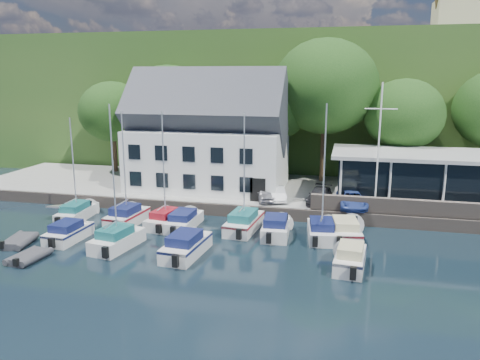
{
  "coord_description": "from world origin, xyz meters",
  "views": [
    {
      "loc": [
        5.69,
        -24.64,
        11.37
      ],
      "look_at": [
        -2.2,
        9.0,
        3.58
      ],
      "focal_mm": 35.0,
      "sensor_mm": 36.0,
      "label": 1
    }
  ],
  "objects": [
    {
      "name": "car_white",
      "position": [
        0.0,
        13.36,
        1.57
      ],
      "size": [
        2.14,
        3.68,
        1.15
      ],
      "primitive_type": "imported",
      "rotation": [
        0.0,
        0.0,
        0.28
      ],
      "color": "white",
      "rests_on": "quay"
    },
    {
      "name": "field_patch",
      "position": [
        8.0,
        70.0,
        16.15
      ],
      "size": [
        50.0,
        30.0,
        0.3
      ],
      "primitive_type": "cube",
      "color": "#596532",
      "rests_on": "hillside"
    },
    {
      "name": "boat_r1_1",
      "position": [
        -10.84,
        7.27,
        4.69
      ],
      "size": [
        2.56,
        5.99,
        9.39
      ],
      "primitive_type": null,
      "rotation": [
        0.0,
        0.0,
        -0.09
      ],
      "color": "silver",
      "rests_on": "ground"
    },
    {
      "name": "tree_4",
      "position": [
        10.54,
        21.21,
        6.04
      ],
      "size": [
        7.37,
        7.37,
        10.08
      ],
      "primitive_type": null,
      "color": "#133710",
      "rests_on": "quay"
    },
    {
      "name": "tree_3",
      "position": [
        3.23,
        21.72,
        7.92
      ],
      "size": [
        10.12,
        10.12,
        13.83
      ],
      "primitive_type": null,
      "color": "#133710",
      "rests_on": "quay"
    },
    {
      "name": "tree_0",
      "position": [
        -19.16,
        21.32,
        5.87
      ],
      "size": [
        7.12,
        7.12,
        9.74
      ],
      "primitive_type": null,
      "color": "#133710",
      "rests_on": "quay"
    },
    {
      "name": "farmhouse",
      "position": [
        22.0,
        52.0,
        20.1
      ],
      "size": [
        10.4,
        7.0,
        8.2
      ],
      "primitive_type": null,
      "color": "beige",
      "rests_on": "hillside"
    },
    {
      "name": "boat_r1_3",
      "position": [
        -6.22,
        7.48,
        0.67
      ],
      "size": [
        2.0,
        6.18,
        1.34
      ],
      "primitive_type": null,
      "rotation": [
        0.0,
        0.0,
        -0.01
      ],
      "color": "silver",
      "rests_on": "ground"
    },
    {
      "name": "boat_r1_5",
      "position": [
        0.88,
        7.17,
        0.77
      ],
      "size": [
        2.39,
        5.76,
        1.54
      ],
      "primitive_type": null,
      "rotation": [
        0.0,
        0.0,
        0.07
      ],
      "color": "silver",
      "rests_on": "ground"
    },
    {
      "name": "boat_r1_2",
      "position": [
        -7.72,
        7.48,
        4.13
      ],
      "size": [
        2.6,
        5.91,
        8.27
      ],
      "primitive_type": null,
      "rotation": [
        0.0,
        0.0,
        -0.15
      ],
      "color": "silver",
      "rests_on": "ground"
    },
    {
      "name": "boat_r2_4",
      "position": [
        6.12,
        2.47,
        0.78
      ],
      "size": [
        2.29,
        5.6,
        1.55
      ],
      "primitive_type": null,
      "rotation": [
        0.0,
        0.0,
        -0.08
      ],
      "color": "silver",
      "rests_on": "ground"
    },
    {
      "name": "tree_2",
      "position": [
        -2.18,
        21.26,
        6.59
      ],
      "size": [
        8.18,
        8.18,
        11.18
      ],
      "primitive_type": null,
      "color": "#133710",
      "rests_on": "quay"
    },
    {
      "name": "club_pavilion",
      "position": [
        11.0,
        16.0,
        3.05
      ],
      "size": [
        13.2,
        7.2,
        4.1
      ],
      "primitive_type": null,
      "color": "black",
      "rests_on": "quay"
    },
    {
      "name": "hillside",
      "position": [
        0.0,
        62.0,
        8.0
      ],
      "size": [
        160.0,
        75.0,
        16.0
      ],
      "primitive_type": "cube",
      "color": "#2A541F",
      "rests_on": "ground"
    },
    {
      "name": "boat_r2_2",
      "position": [
        -4.16,
        2.2,
        0.79
      ],
      "size": [
        2.61,
        6.56,
        1.58
      ],
      "primitive_type": null,
      "rotation": [
        0.0,
        0.0,
        -0.08
      ],
      "color": "silver",
      "rests_on": "ground"
    },
    {
      "name": "gangway",
      "position": [
        -16.5,
        9.0,
        0.0
      ],
      "size": [
        1.2,
        6.0,
        1.4
      ],
      "primitive_type": null,
      "color": "silver",
      "rests_on": "ground"
    },
    {
      "name": "ground",
      "position": [
        0.0,
        0.0,
        0.0
      ],
      "size": [
        180.0,
        180.0,
        0.0
      ],
      "primitive_type": "plane",
      "color": "black",
      "rests_on": "ground"
    },
    {
      "name": "car_blue",
      "position": [
        6.16,
        12.53,
        1.69
      ],
      "size": [
        2.11,
        4.19,
        1.37
      ],
      "primitive_type": "imported",
      "rotation": [
        0.0,
        0.0,
        0.13
      ],
      "color": "#2F4692",
      "rests_on": "quay"
    },
    {
      "name": "boat_r2_1",
      "position": [
        -9.1,
        2.35,
        4.65
      ],
      "size": [
        2.96,
        6.18,
        9.3
      ],
      "primitive_type": null,
      "rotation": [
        0.0,
        0.0,
        -0.16
      ],
      "color": "silver",
      "rests_on": "ground"
    },
    {
      "name": "boat_r2_0",
      "position": [
        -13.15,
        2.95,
        0.7
      ],
      "size": [
        2.16,
        5.47,
        1.4
      ],
      "primitive_type": null,
      "rotation": [
        0.0,
        0.0,
        -0.04
      ],
      "color": "silver",
      "rests_on": "ground"
    },
    {
      "name": "quay",
      "position": [
        0.0,
        17.5,
        0.5
      ],
      "size": [
        60.0,
        13.0,
        1.0
      ],
      "primitive_type": "cube",
      "color": "gray",
      "rests_on": "ground"
    },
    {
      "name": "dinghy_0",
      "position": [
        -15.96,
        1.4,
        0.34
      ],
      "size": [
        2.31,
        3.24,
        0.69
      ],
      "primitive_type": null,
      "rotation": [
        0.0,
        0.0,
        0.2
      ],
      "color": "#353539",
      "rests_on": "ground"
    },
    {
      "name": "boat_r1_6",
      "position": [
        4.14,
        7.33,
        4.43
      ],
      "size": [
        2.79,
        5.96,
        8.87
      ],
      "primitive_type": null,
      "rotation": [
        0.0,
        0.0,
        0.13
      ],
      "color": "silver",
      "rests_on": "ground"
    },
    {
      "name": "boat_r1_0",
      "position": [
        -15.4,
        7.6,
        4.18
      ],
      "size": [
        2.23,
        6.4,
        8.35
      ],
      "primitive_type": null,
      "rotation": [
        0.0,
        0.0,
        0.06
      ],
      "color": "silver",
      "rests_on": "ground"
    },
    {
      "name": "car_dgrey",
      "position": [
        3.54,
        13.39,
        1.6
      ],
      "size": [
        2.14,
        4.29,
        1.2
      ],
      "primitive_type": "imported",
      "rotation": [
        0.0,
        0.0,
        -0.11
      ],
      "color": "#28292D",
      "rests_on": "quay"
    },
    {
      "name": "flagpole",
      "position": [
        7.92,
        12.12,
        5.93
      ],
      "size": [
        2.36,
        0.2,
        9.85
      ],
      "primitive_type": null,
      "color": "white",
      "rests_on": "quay"
    },
    {
      "name": "seawall",
      "position": [
        12.0,
        11.4,
        1.6
      ],
      "size": [
        18.0,
        0.5,
        1.2
      ],
      "primitive_type": "cube",
      "color": "#63574F",
      "rests_on": "quay"
    },
    {
      "name": "tree_1",
      "position": [
        -12.76,
        21.4,
        6.7
      ],
      "size": [
        8.35,
        8.35,
        11.41
      ],
      "primitive_type": null,
      "color": "#133710",
      "rests_on": "quay"
    },
    {
      "name": "dinghy_1",
      "position": [
        -13.48,
        -0.92,
        0.32
      ],
      "size": [
        1.9,
        2.9,
        0.64
      ],
      "primitive_type": null,
      "rotation": [
        0.0,
        0.0,
        -0.09
      ],
      "color": "#353539",
      "rests_on": "ground"
    },
    {
      "name": "quay_face",
      "position": [
        0.0,
        11.0,
        0.5
      ],
      "size": [
        60.0,
        0.3,
        1.0
      ],
      "primitive_type": "cube",
      "color": "#63574F",
      "rests_on": "ground"
    },
    {
      "name": "car_silver",
      "position": [
        -0.96,
        13.01,
        1.61
      ],
      "size": [
        2.58,
        3.89,
        1.23
      ],
      "primitive_type": "imported",
      "rotation": [
        0.0,
        0.0,
        0.34
      ],
      "color": "#ADACB1",
      "rests_on": "quay"
    },
    {
      "name": "boat_r1_4",
      "position": [
        -1.63,
        7.91,
        4.69
      ],
      "size": [
        2.62,
        6.94,
        9.39
      ],
      "primitive_type": null,
      "rotation": [
        0.0,
        0.0,
        -0.08
      ],
      "color": "silver",
      "rests_on": "ground"
    },
    {
      "name": "harbor_building",
      "position": [
        -7.0,
        16.5,
        5.35
      ],
      "size": [
        14.4,
        8.2,
        8.7
      ],
      "primitive_type": null,
      "color": "white",
      "rests_on": "quay"
    },
    {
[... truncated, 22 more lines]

